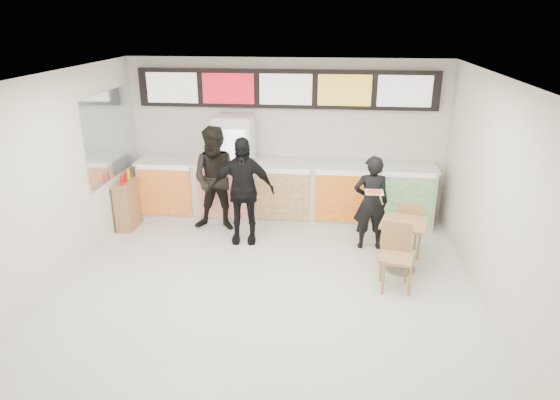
# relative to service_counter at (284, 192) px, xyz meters

# --- Properties ---
(floor) EXTENTS (7.00, 7.00, 0.00)m
(floor) POSITION_rel_service_counter_xyz_m (-0.00, -3.09, -0.57)
(floor) COLOR beige
(floor) RESTS_ON ground
(ceiling) EXTENTS (7.00, 7.00, 0.00)m
(ceiling) POSITION_rel_service_counter_xyz_m (-0.00, -3.09, 2.43)
(ceiling) COLOR white
(ceiling) RESTS_ON wall_back
(wall_back) EXTENTS (6.00, 0.00, 6.00)m
(wall_back) POSITION_rel_service_counter_xyz_m (-0.00, 0.41, 0.93)
(wall_back) COLOR silver
(wall_back) RESTS_ON floor
(wall_left) EXTENTS (0.00, 7.00, 7.00)m
(wall_left) POSITION_rel_service_counter_xyz_m (-3.00, -3.09, 0.93)
(wall_left) COLOR silver
(wall_left) RESTS_ON floor
(wall_right) EXTENTS (0.00, 7.00, 7.00)m
(wall_right) POSITION_rel_service_counter_xyz_m (3.00, -3.09, 0.93)
(wall_right) COLOR silver
(wall_right) RESTS_ON floor
(service_counter) EXTENTS (5.56, 0.77, 1.14)m
(service_counter) POSITION_rel_service_counter_xyz_m (0.00, 0.00, 0.00)
(service_counter) COLOR silver
(service_counter) RESTS_ON floor
(menu_board) EXTENTS (5.50, 0.14, 0.70)m
(menu_board) POSITION_rel_service_counter_xyz_m (0.00, 0.32, 1.88)
(menu_board) COLOR black
(menu_board) RESTS_ON wall_back
(drinks_fridge) EXTENTS (0.70, 0.67, 2.00)m
(drinks_fridge) POSITION_rel_service_counter_xyz_m (-0.93, 0.02, 0.43)
(drinks_fridge) COLOR white
(drinks_fridge) RESTS_ON floor
(mirror_panel) EXTENTS (0.01, 2.00, 1.50)m
(mirror_panel) POSITION_rel_service_counter_xyz_m (-2.99, -0.64, 1.18)
(mirror_panel) COLOR #B2B7BF
(mirror_panel) RESTS_ON wall_left
(customer_main) EXTENTS (0.62, 0.44, 1.61)m
(customer_main) POSITION_rel_service_counter_xyz_m (1.55, -1.05, 0.23)
(customer_main) COLOR black
(customer_main) RESTS_ON floor
(customer_left) EXTENTS (0.95, 0.75, 1.91)m
(customer_left) POSITION_rel_service_counter_xyz_m (-1.15, -0.55, 0.38)
(customer_left) COLOR black
(customer_left) RESTS_ON floor
(customer_mid) EXTENTS (1.11, 0.52, 1.85)m
(customer_mid) POSITION_rel_service_counter_xyz_m (-0.62, -1.01, 0.35)
(customer_mid) COLOR black
(customer_mid) RESTS_ON floor
(pizza_slice) EXTENTS (0.36, 0.36, 0.02)m
(pizza_slice) POSITION_rel_service_counter_xyz_m (1.55, -1.50, 0.58)
(pizza_slice) COLOR beige
(pizza_slice) RESTS_ON customer_main
(cafe_table) EXTENTS (0.85, 1.70, 0.96)m
(cafe_table) POSITION_rel_service_counter_xyz_m (1.99, -1.82, -0.01)
(cafe_table) COLOR #A6814C
(cafe_table) RESTS_ON floor
(condiment_ledge) EXTENTS (0.32, 0.78, 1.04)m
(condiment_ledge) POSITION_rel_service_counter_xyz_m (-2.82, -0.60, -0.12)
(condiment_ledge) COLOR #A6814C
(condiment_ledge) RESTS_ON floor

